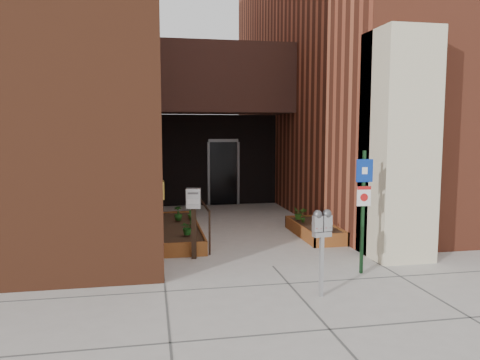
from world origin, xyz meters
TOP-DOWN VIEW (x-y plane):
  - ground at (0.00, 0.00)m, footprint 80.00×80.00m
  - architecture at (-0.18, 6.89)m, footprint 20.00×14.60m
  - planter_left at (-1.55, 2.70)m, footprint 0.90×3.60m
  - planter_right at (1.60, 2.20)m, footprint 0.80×2.20m
  - handrail at (-1.05, 2.65)m, footprint 0.04×3.34m
  - parking_meter at (0.31, -1.65)m, footprint 0.31×0.16m
  - sign_post at (1.42, -0.71)m, footprint 0.30×0.08m
  - payment_dropbox at (-1.38, 0.80)m, footprint 0.31×0.25m
  - shrub_left_a at (-1.45, 1.59)m, footprint 0.41×0.41m
  - shrub_left_b at (-1.25, 2.59)m, footprint 0.28×0.28m
  - shrub_left_c at (-1.55, 3.21)m, footprint 0.23×0.23m
  - shrub_left_d at (-1.25, 3.40)m, footprint 0.22×0.22m
  - shrub_right_a at (1.49, 1.30)m, footprint 0.22×0.22m
  - shrub_right_b at (1.39, 2.41)m, footprint 0.23×0.23m
  - shrub_right_c at (1.38, 2.76)m, footprint 0.32×0.32m

SIDE VIEW (x-z plane):
  - ground at x=0.00m, z-range 0.00..0.00m
  - planter_left at x=-1.55m, z-range -0.02..0.28m
  - planter_right at x=1.60m, z-range -0.02..0.28m
  - shrub_right_c at x=1.38m, z-range 0.30..0.60m
  - shrub_right_a at x=1.49m, z-range 0.30..0.62m
  - shrub_left_a at x=-1.45m, z-range 0.30..0.62m
  - shrub_right_b at x=1.39m, z-range 0.30..0.65m
  - shrub_left_c at x=-1.55m, z-range 0.30..0.66m
  - shrub_left_b at x=-1.25m, z-range 0.30..0.67m
  - shrub_left_d at x=-1.25m, z-range 0.30..0.68m
  - handrail at x=-1.05m, z-range 0.30..1.20m
  - payment_dropbox at x=-1.38m, z-range 0.31..1.69m
  - parking_meter at x=0.31m, z-range 0.36..1.70m
  - sign_post at x=1.42m, z-range 0.25..2.41m
  - architecture at x=-0.18m, z-range -0.02..9.98m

